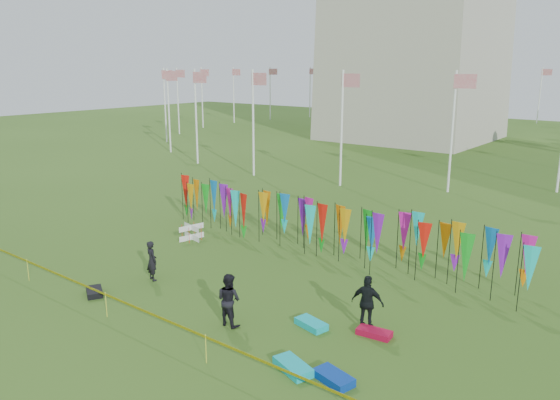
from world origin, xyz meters
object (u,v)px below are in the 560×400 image
Objects in this scene: kite_bag_turquoise at (311,324)px; kite_bag_blue at (334,378)px; person_right at (368,303)px; kite_bag_black at (94,292)px; box_kite at (192,232)px; person_mid at (229,300)px; kite_bag_red at (374,333)px; kite_bag_teal at (293,367)px; person_left at (152,261)px.

kite_bag_blue reaches higher than kite_bag_turquoise.
kite_bag_black is at bearing 10.47° from person_right.
box_kite is 9.34m from person_mid.
box_kite reaches higher than kite_bag_red.
person_right reaches higher than kite_bag_turquoise.
person_mid is 3.54m from kite_bag_teal.
kite_bag_blue is at bearing -44.13° from kite_bag_turquoise.
kite_bag_teal is at bearing 164.13° from person_mid.
person_right is at bearing -145.62° from person_mid.
person_left is at bearing -171.69° from kite_bag_red.
box_kite is 0.71× the size of kite_bag_turquoise.
kite_bag_turquoise is 0.97× the size of kite_bag_blue.
person_right is 1.67× the size of kite_bag_turquoise.
person_right reaches higher than box_kite.
person_left is 1.49× the size of kite_bag_red.
person_left is at bearing -175.36° from kite_bag_turquoise.
kite_bag_blue is at bearing 3.66° from kite_bag_black.
kite_bag_black is at bearing 91.27° from person_left.
kite_bag_teal is (3.33, -0.94, -0.77)m from person_mid.
kite_bag_black is at bearing -177.38° from kite_bag_teal.
person_right is at bearing 83.87° from kite_bag_teal.
person_right is at bearing -14.23° from box_kite.
person_mid is at bearing -175.40° from person_left.
person_left is 8.60m from kite_bag_teal.
box_kite is 0.71× the size of kite_bag_red.
kite_bag_teal is at bearing -177.58° from person_left.
person_left reaches higher than kite_bag_turquoise.
kite_bag_turquoise is 1.15× the size of kite_bag_black.
kite_bag_blue is 3.00m from kite_bag_red.
kite_bag_black is at bearing 13.50° from person_mid.
kite_bag_teal is at bearing -168.70° from kite_bag_blue.
kite_bag_black is (-9.30, -3.89, -0.80)m from person_right.
person_left is 9.30m from kite_bag_red.
kite_bag_blue reaches higher than kite_bag_red.
kite_bag_blue is at bearing -174.67° from person_left.
kite_bag_red is 3.31m from kite_bag_teal.
person_right is (8.74, 1.61, 0.10)m from person_left.
box_kite is 5.17m from person_left.
person_left is 8.89m from person_right.
kite_bag_teal is (1.10, -2.46, 0.01)m from kite_bag_turquoise.
kite_bag_turquoise is at bearing 135.87° from kite_bag_blue.
person_right is 10.11m from kite_bag_black.
person_mid is 4.77m from kite_bag_red.
kite_bag_blue is (0.82, -3.24, -0.79)m from person_right.
person_left is 0.91× the size of person_mid.
person_mid is 1.87× the size of kite_bag_black.
kite_bag_teal is at bearing -104.02° from kite_bag_red.
kite_bag_red is at bearing 20.39° from kite_bag_black.
person_mid is 0.97× the size of person_right.
kite_bag_blue is at bearing 11.30° from kite_bag_teal.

